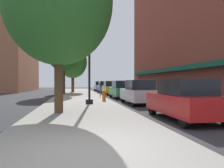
{
  "coord_description": "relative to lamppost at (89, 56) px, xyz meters",
  "views": [
    {
      "loc": [
        -0.38,
        -4.63,
        1.53
      ],
      "look_at": [
        3.28,
        17.72,
        1.33
      ],
      "focal_mm": 36.5,
      "sensor_mm": 36.0,
      "label": 1
    }
  ],
  "objects": [
    {
      "name": "tree_mid",
      "position": [
        -1.66,
        -4.1,
        1.95
      ],
      "size": [
        4.98,
        4.98,
        7.9
      ],
      "color": "#4C3823",
      "rests_on": "sidewalk_slab"
    },
    {
      "name": "car_white",
      "position": [
        3.45,
        25.63,
        -2.39
      ],
      "size": [
        1.8,
        4.3,
        1.66
      ],
      "rotation": [
        0.0,
        0.0,
        -0.01
      ],
      "color": "black",
      "rests_on": "ground"
    },
    {
      "name": "car_red",
      "position": [
        3.45,
        -6.19,
        -2.39
      ],
      "size": [
        1.8,
        4.3,
        1.66
      ],
      "rotation": [
        0.0,
        0.0,
        0.0
      ],
      "color": "black",
      "rests_on": "ground"
    },
    {
      "name": "tree_near",
      "position": [
        -2.25,
        12.4,
        1.89
      ],
      "size": [
        3.97,
        3.97,
        7.28
      ],
      "color": "#422D1E",
      "rests_on": "sidewalk_slab"
    },
    {
      "name": "car_green",
      "position": [
        3.45,
        6.29,
        -2.39
      ],
      "size": [
        1.8,
        4.3,
        1.66
      ],
      "rotation": [
        0.0,
        0.0,
        0.03
      ],
      "color": "black",
      "rests_on": "ground"
    },
    {
      "name": "car_silver",
      "position": [
        3.45,
        0.45,
        -2.39
      ],
      "size": [
        1.8,
        4.3,
        1.66
      ],
      "rotation": [
        0.0,
        0.0,
        0.01
      ],
      "color": "black",
      "rests_on": "ground"
    },
    {
      "name": "sidewalk_slab",
      "position": [
        -0.55,
        8.85,
        -3.14
      ],
      "size": [
        4.8,
        50.0,
        0.12
      ],
      "primitive_type": "cube",
      "color": "gray",
      "rests_on": "ground"
    },
    {
      "name": "ground_plane",
      "position": [
        3.45,
        7.85,
        -3.2
      ],
      "size": [
        90.0,
        90.0,
        0.0
      ],
      "primitive_type": "plane",
      "color": "#2D2D30"
    },
    {
      "name": "parking_meter_near",
      "position": [
        1.5,
        7.12,
        -2.25
      ],
      "size": [
        0.14,
        0.09,
        1.31
      ],
      "color": "slate",
      "rests_on": "sidewalk_slab"
    },
    {
      "name": "car_blue",
      "position": [
        3.45,
        18.88,
        -2.39
      ],
      "size": [
        1.8,
        4.3,
        1.66
      ],
      "rotation": [
        0.0,
        0.0,
        -0.01
      ],
      "color": "black",
      "rests_on": "ground"
    },
    {
      "name": "fire_hydrant",
      "position": [
        1.26,
        2.34,
        -2.68
      ],
      "size": [
        0.33,
        0.26,
        0.79
      ],
      "color": "#E05614",
      "rests_on": "sidewalk_slab"
    },
    {
      "name": "building_far_background",
      "position": [
        -11.56,
        26.85,
        4.61
      ],
      "size": [
        6.8,
        18.0,
        15.66
      ],
      "color": "#9E6047",
      "rests_on": "ground"
    },
    {
      "name": "car_yellow",
      "position": [
        3.45,
        12.8,
        -2.39
      ],
      "size": [
        1.8,
        4.3,
        1.66
      ],
      "rotation": [
        0.0,
        0.0,
        0.01
      ],
      "color": "black",
      "rests_on": "ground"
    },
    {
      "name": "tree_far",
      "position": [
        -1.22,
        17.66,
        1.16
      ],
      "size": [
        4.0,
        4.0,
        6.56
      ],
      "color": "#4C3823",
      "rests_on": "sidewalk_slab"
    },
    {
      "name": "lamppost",
      "position": [
        0.0,
        0.0,
        0.0
      ],
      "size": [
        0.48,
        0.48,
        5.9
      ],
      "color": "black",
      "rests_on": "sidewalk_slab"
    }
  ]
}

